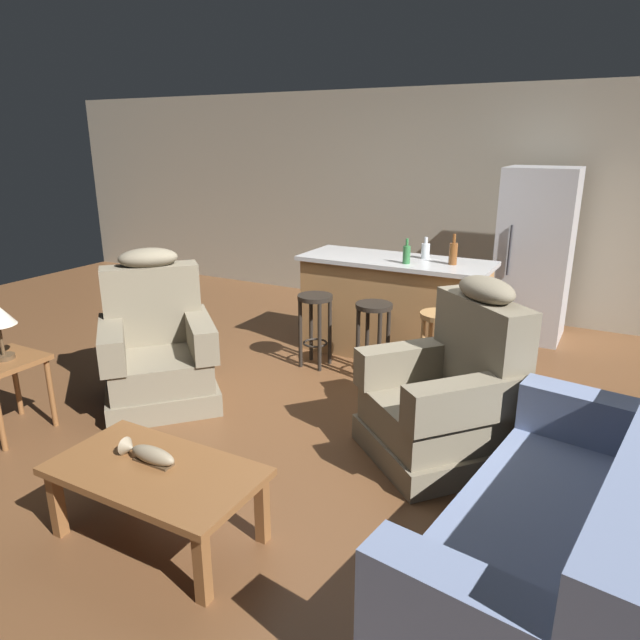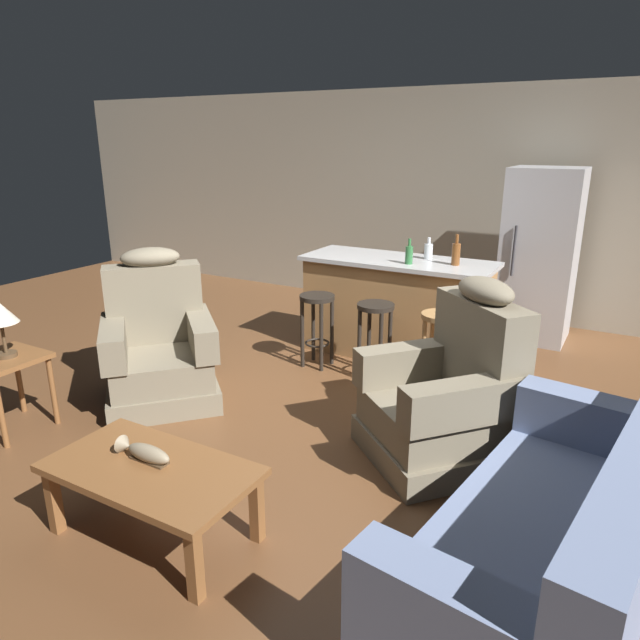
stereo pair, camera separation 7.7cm
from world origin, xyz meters
The scene contains 16 objects.
ground_plane centered at (0.00, 0.00, 0.00)m, with size 12.00×12.00×0.00m.
back_wall centered at (0.00, 3.12, 1.30)m, with size 12.00×0.05×2.60m.
coffee_table centered at (-0.07, -1.79, 0.36)m, with size 1.10×0.60×0.42m.
fish_figurine centered at (-0.14, -1.75, 0.46)m, with size 0.34×0.10×0.10m.
couch centered at (1.85, -1.28, 0.34)m, with size 1.10×2.00×0.94m.
recliner_near_lamp centered at (-1.29, -0.49, 0.42)m, with size 1.19×1.19×1.20m.
recliner_near_island centered at (1.01, -0.23, 0.42)m, with size 1.18×1.18×1.20m.
end_table centered at (-1.84, -1.43, 0.46)m, with size 0.48×0.48×0.56m.
kitchen_island centered at (0.00, 1.35, 0.48)m, with size 1.80×0.70×0.95m.
bar_stool_left centered at (-0.52, 0.72, 0.47)m, with size 0.32×0.32×0.68m.
bar_stool_middle centered at (0.06, 0.72, 0.47)m, with size 0.32×0.32×0.68m.
bar_stool_right centered at (0.64, 0.72, 0.47)m, with size 0.32×0.32×0.68m.
refrigerator centered at (1.07, 2.55, 0.88)m, with size 0.70×0.69×1.76m.
bottle_tall_green centered at (0.16, 1.19, 1.04)m, with size 0.07×0.07×0.23m.
bottle_short_amber centered at (0.54, 1.35, 1.05)m, with size 0.07×0.07×0.27m.
bottle_wine_dark centered at (0.24, 1.49, 1.03)m, with size 0.08×0.08×0.20m.
Camera 1 is at (1.89, -3.62, 2.03)m, focal length 32.00 mm.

